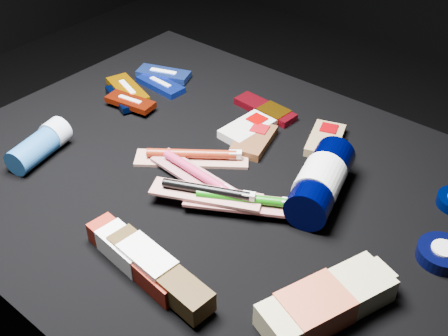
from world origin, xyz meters
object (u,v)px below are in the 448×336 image
Objects in this scene: toothpaste_carton_red at (132,255)px; lotion_bottle at (321,181)px; bodywash_bottle at (324,304)px; deodorant_stick at (40,145)px.

lotion_bottle is at bearing 72.10° from toothpaste_carton_red.
lotion_bottle is 0.33m from toothpaste_carton_red.
toothpaste_carton_red is (-0.26, -0.10, -0.00)m from bodywash_bottle.
deodorant_stick is at bearing 172.80° from toothpaste_carton_red.
deodorant_stick reaches higher than bodywash_bottle.
toothpaste_carton_red is at bearing -128.71° from lotion_bottle.
lotion_bottle is 0.51m from deodorant_stick.
deodorant_stick reaches higher than toothpaste_carton_red.
toothpaste_carton_red is (-0.13, -0.30, -0.02)m from lotion_bottle.
deodorant_stick is 0.33m from toothpaste_carton_red.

